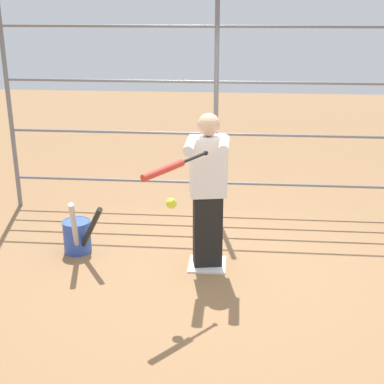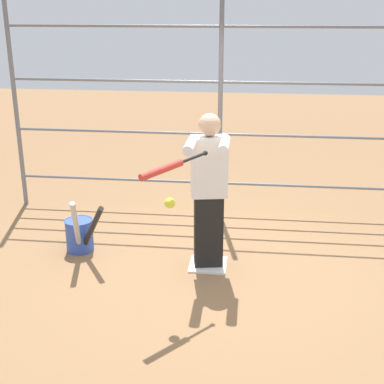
% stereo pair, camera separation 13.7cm
% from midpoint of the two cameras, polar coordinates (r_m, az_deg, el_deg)
% --- Properties ---
extents(ground_plane, '(24.00, 24.00, 0.00)m').
position_cam_midpoint_polar(ground_plane, '(5.87, 0.96, -7.81)').
color(ground_plane, olive).
extents(home_plate, '(0.40, 0.40, 0.02)m').
position_cam_midpoint_polar(home_plate, '(5.87, 0.96, -7.73)').
color(home_plate, white).
rests_on(home_plate, ground).
extents(fence_backstop, '(5.55, 0.06, 2.84)m').
position_cam_midpoint_polar(fence_backstop, '(6.94, 2.01, 8.90)').
color(fence_backstop, slate).
rests_on(fence_backstop, ground).
extents(batter, '(0.42, 0.62, 1.67)m').
position_cam_midpoint_polar(batter, '(5.50, 1.00, 0.50)').
color(batter, black).
rests_on(batter, ground).
extents(baseball_bat_swinging, '(0.53, 0.66, 0.12)m').
position_cam_midpoint_polar(baseball_bat_swinging, '(4.63, -3.32, 2.60)').
color(baseball_bat_swinging, black).
extents(softball_in_flight, '(0.10, 0.10, 0.10)m').
position_cam_midpoint_polar(softball_in_flight, '(4.69, -3.05, -1.21)').
color(softball_in_flight, yellow).
extents(bat_bucket, '(0.59, 0.66, 0.77)m').
position_cam_midpoint_polar(bat_bucket, '(6.21, -12.70, -4.53)').
color(bat_bucket, '#3351B2').
rests_on(bat_bucket, ground).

